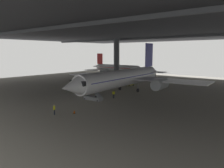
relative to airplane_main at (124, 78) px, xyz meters
The scene contains 9 objects.
ground_plane 5.74m from the airplane_main, 82.28° to the right, with size 110.00×110.00×0.00m, color gray.
hangar_structure 15.25m from the airplane_main, 86.99° to the left, with size 121.00×99.00×16.27m.
airplane_main is the anchor object (origin of this frame).
boarding_stairs 11.40m from the airplane_main, 88.50° to the right, with size 4.49×1.84×4.84m.
crew_worker_near_nose 23.34m from the airplane_main, 81.33° to the right, with size 0.38×0.48×1.66m.
crew_worker_by_stairs 7.91m from the airplane_main, 70.31° to the right, with size 0.40×0.44×1.70m.
airplane_distant 42.34m from the airplane_main, 131.21° to the left, with size 28.24×27.12×9.23m.
traffic_cone_orange 21.30m from the airplane_main, 75.54° to the right, with size 0.36×0.36×0.60m.
baggage_tug 11.64m from the airplane_main, 117.40° to the left, with size 1.75×2.43×0.90m.
Camera 1 is at (31.68, -38.92, 9.77)m, focal length 35.82 mm.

